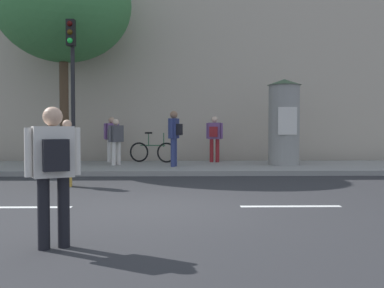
{
  "coord_description": "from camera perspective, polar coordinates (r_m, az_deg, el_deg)",
  "views": [
    {
      "loc": [
        0.47,
        -7.98,
        1.42
      ],
      "look_at": [
        0.67,
        2.0,
        1.05
      ],
      "focal_mm": 42.23,
      "sensor_mm": 36.0,
      "label": 1
    }
  ],
  "objects": [
    {
      "name": "street_tree",
      "position": [
        16.47,
        -15.98,
        16.61
      ],
      "size": [
        4.58,
        4.58,
        7.36
      ],
      "color": "#4C3826",
      "rests_on": "sidewalk_curb"
    },
    {
      "name": "lane_markings",
      "position": [
        8.12,
        -4.51,
        -7.91
      ],
      "size": [
        25.8,
        0.16,
        0.01
      ],
      "color": "silver",
      "rests_on": "ground_plane"
    },
    {
      "name": "pedestrian_with_bag",
      "position": [
        11.19,
        -15.47,
        -0.43
      ],
      "size": [
        0.43,
        0.52,
        1.6
      ],
      "color": "#B78C33",
      "rests_on": "ground_plane"
    },
    {
      "name": "pedestrian_near_pole",
      "position": [
        16.7,
        -10.07,
        1.11
      ],
      "size": [
        0.53,
        0.53,
        1.63
      ],
      "color": "silver",
      "rests_on": "sidewalk_curb"
    },
    {
      "name": "pedestrian_in_dark_shirt",
      "position": [
        15.26,
        -9.64,
        0.81
      ],
      "size": [
        0.53,
        0.57,
        1.54
      ],
      "color": "silver",
      "rests_on": "sidewalk_curb"
    },
    {
      "name": "traffic_light",
      "position": [
        13.71,
        -14.93,
        9.03
      ],
      "size": [
        0.24,
        0.45,
        4.36
      ],
      "color": "black",
      "rests_on": "sidewalk_curb"
    },
    {
      "name": "building_backdrop",
      "position": [
        20.3,
        -2.53,
        12.35
      ],
      "size": [
        36.0,
        5.0,
        10.03
      ],
      "primitive_type": "cube",
      "color": "#B7A893",
      "rests_on": "ground_plane"
    },
    {
      "name": "pedestrian_with_backpack",
      "position": [
        5.48,
        -17.09,
        -2.44
      ],
      "size": [
        0.58,
        0.5,
        1.66
      ],
      "color": "black",
      "rests_on": "ground_plane"
    },
    {
      "name": "bicycle_leaning",
      "position": [
        16.28,
        -4.99,
        -0.96
      ],
      "size": [
        1.71,
        0.56,
        1.09
      ],
      "color": "black",
      "rests_on": "sidewalk_curb"
    },
    {
      "name": "ground_plane",
      "position": [
        8.12,
        -4.51,
        -7.93
      ],
      "size": [
        80.0,
        80.0,
        0.0
      ],
      "primitive_type": "plane",
      "color": "#2B2B2D"
    },
    {
      "name": "sidewalk_curb",
      "position": [
        15.05,
        -2.95,
        -2.98
      ],
      "size": [
        36.0,
        4.0,
        0.15
      ],
      "primitive_type": "cube",
      "color": "gray",
      "rests_on": "ground_plane"
    },
    {
      "name": "poster_column",
      "position": [
        15.46,
        11.54,
        2.8
      ],
      "size": [
        1.13,
        1.13,
        2.88
      ],
      "color": "gray",
      "rests_on": "sidewalk_curb"
    },
    {
      "name": "pedestrian_in_light_jacket",
      "position": [
        16.29,
        2.85,
        1.15
      ],
      "size": [
        0.59,
        0.46,
        1.66
      ],
      "color": "maroon",
      "rests_on": "sidewalk_curb"
    },
    {
      "name": "pedestrian_tallest",
      "position": [
        14.5,
        -2.24,
        1.39
      ],
      "size": [
        0.46,
        0.61,
        1.79
      ],
      "color": "navy",
      "rests_on": "sidewalk_curb"
    }
  ]
}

